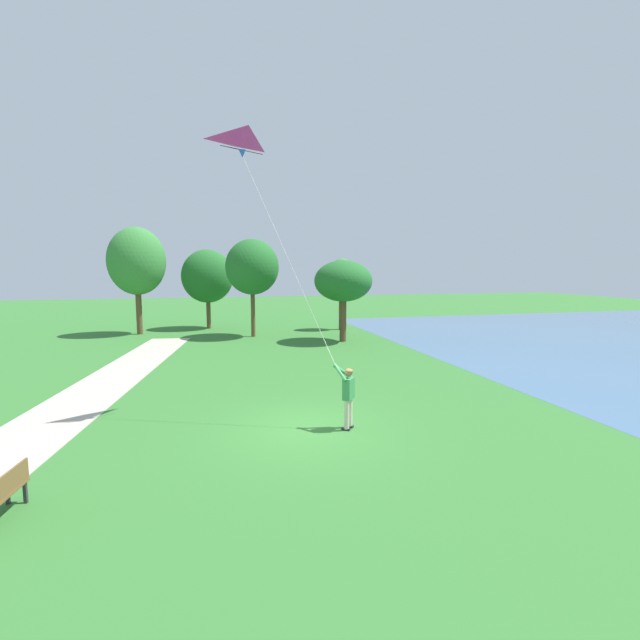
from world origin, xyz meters
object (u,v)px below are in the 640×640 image
(person_kite_flyer, at_px, (348,392))
(tree_treeline_left, at_px, (252,267))
(tree_horizon_far, at_px, (137,262))
(tree_treeline_center, at_px, (343,281))
(tree_treeline_right, at_px, (208,276))
(flying_kite, at_px, (249,143))
(tree_behind_path, at_px, (342,280))

(person_kite_flyer, relative_size, tree_treeline_left, 0.28)
(tree_horizon_far, bearing_deg, tree_treeline_center, -26.58)
(tree_treeline_right, distance_m, tree_treeline_center, 11.53)
(person_kite_flyer, distance_m, tree_treeline_left, 18.10)
(tree_treeline_left, bearing_deg, tree_treeline_right, 120.34)
(flying_kite, bearing_deg, tree_treeline_left, 84.43)
(tree_treeline_left, distance_m, tree_treeline_center, 6.24)
(tree_treeline_right, bearing_deg, person_kite_flyer, -80.53)
(tree_treeline_center, bearing_deg, tree_behind_path, 73.93)
(tree_treeline_center, relative_size, tree_horizon_far, 0.69)
(tree_treeline_center, bearing_deg, tree_treeline_right, 134.47)
(tree_treeline_left, xyz_separation_m, tree_horizon_far, (-7.49, 3.03, 0.39))
(tree_treeline_right, xyz_separation_m, tree_treeline_center, (8.07, -8.22, -0.22))
(person_kite_flyer, xyz_separation_m, tree_horizon_far, (-8.40, 20.76, 3.93))
(tree_treeline_left, distance_m, tree_horizon_far, 8.09)
(tree_treeline_center, distance_m, tree_behind_path, 5.42)
(tree_horizon_far, relative_size, tree_behind_path, 1.39)
(flying_kite, relative_size, tree_horizon_far, 0.91)
(tree_treeline_center, xyz_separation_m, tree_behind_path, (1.50, 5.21, -0.04))
(tree_treeline_left, xyz_separation_m, tree_treeline_center, (5.21, -3.32, -0.88))
(person_kite_flyer, bearing_deg, tree_behind_path, 73.52)
(tree_treeline_left, relative_size, tree_horizon_far, 0.88)
(person_kite_flyer, relative_size, tree_behind_path, 0.35)
(flying_kite, distance_m, tree_behind_path, 20.02)
(tree_treeline_left, relative_size, tree_behind_path, 1.22)
(flying_kite, bearing_deg, tree_behind_path, 65.02)
(flying_kite, height_order, tree_treeline_right, flying_kite)
(tree_behind_path, bearing_deg, tree_horizon_far, 175.39)
(person_kite_flyer, distance_m, tree_behind_path, 20.62)
(tree_horizon_far, xyz_separation_m, tree_behind_path, (14.20, -1.15, -1.31))
(person_kite_flyer, height_order, tree_treeline_right, tree_treeline_right)
(flying_kite, distance_m, tree_treeline_center, 14.86)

